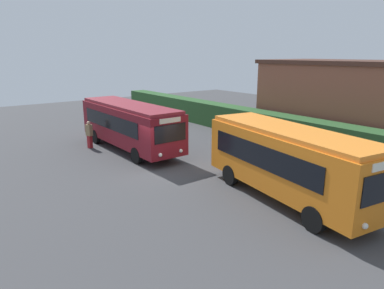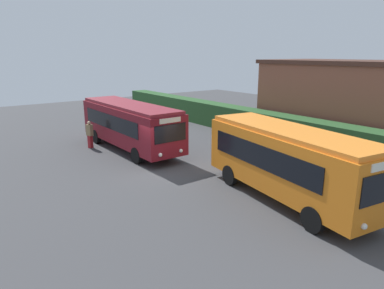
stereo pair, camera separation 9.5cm
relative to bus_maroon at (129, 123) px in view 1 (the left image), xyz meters
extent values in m
plane|color=#424244|center=(4.95, -0.76, -1.82)|extent=(64.00, 64.00, 0.00)
cube|color=maroon|center=(-0.01, 0.00, -0.07)|extent=(9.80, 2.62, 2.40)
cube|color=maroon|center=(-0.01, 0.00, 1.23)|extent=(9.50, 2.41, 0.20)
cube|color=black|center=(-0.32, 1.29, 0.22)|extent=(7.63, 0.10, 0.96)
cube|color=black|center=(-0.30, -1.29, 0.22)|extent=(7.63, 0.10, 0.96)
cube|color=black|center=(4.90, 0.04, 0.22)|extent=(0.06, 2.09, 1.01)
cube|color=silver|center=(4.90, 0.04, 0.95)|extent=(0.05, 1.40, 0.28)
cylinder|color=black|center=(3.02, 1.19, -1.32)|extent=(1.00, 0.29, 1.00)
cylinder|color=black|center=(3.03, -1.15, -1.32)|extent=(1.00, 0.29, 1.00)
cylinder|color=black|center=(-3.05, 1.15, -1.32)|extent=(1.00, 0.29, 1.00)
cylinder|color=black|center=(-3.03, -1.19, -1.32)|extent=(1.00, 0.29, 1.00)
sphere|color=silver|center=(4.91, 0.74, -0.92)|extent=(0.22, 0.22, 0.22)
sphere|color=silver|center=(4.92, -0.66, -0.92)|extent=(0.22, 0.22, 0.22)
cube|color=orange|center=(11.70, 1.67, -0.01)|extent=(8.99, 3.84, 2.51)
cube|color=orange|center=(11.70, 1.67, 1.34)|extent=(8.70, 3.60, 0.20)
cube|color=black|center=(11.60, 2.97, 0.29)|extent=(6.71, 1.10, 1.00)
cube|color=black|center=(11.20, 0.46, 0.29)|extent=(6.71, 1.10, 1.00)
cube|color=black|center=(16.01, 0.98, 0.29)|extent=(0.36, 2.04, 1.05)
cylinder|color=black|center=(14.54, 2.39, -1.32)|extent=(1.03, 0.43, 1.00)
cylinder|color=black|center=(14.18, 0.10, -1.32)|extent=(1.03, 0.43, 1.00)
cylinder|color=black|center=(9.21, 3.23, -1.32)|extent=(1.03, 0.43, 1.00)
cylinder|color=black|center=(8.85, 0.94, -1.32)|extent=(1.03, 0.43, 1.00)
sphere|color=silver|center=(15.92, 0.30, -0.92)|extent=(0.22, 0.22, 0.22)
cube|color=maroon|center=(-2.10, -2.02, -1.38)|extent=(0.36, 0.32, 0.87)
cube|color=olive|center=(-2.10, -2.02, -0.56)|extent=(0.52, 0.39, 0.77)
sphere|color=tan|center=(-2.10, -2.02, -0.06)|extent=(0.24, 0.24, 0.24)
cube|color=#334C8C|center=(-1.43, 2.65, -1.43)|extent=(0.32, 0.30, 0.78)
cube|color=maroon|center=(-1.43, 2.65, -0.70)|extent=(0.48, 0.35, 0.68)
sphere|color=beige|center=(-1.43, 2.65, -0.25)|extent=(0.21, 0.21, 0.21)
cube|color=black|center=(10.38, 5.42, -1.40)|extent=(0.36, 0.32, 0.84)
cube|color=maroon|center=(10.38, 5.42, -0.61)|extent=(0.53, 0.38, 0.74)
sphere|color=#8C6647|center=(10.38, 5.42, -0.12)|extent=(0.23, 0.23, 0.23)
cube|color=#2C552A|center=(4.95, 9.87, -0.81)|extent=(44.00, 1.72, 2.01)
cube|color=brown|center=(7.08, 14.44, 0.97)|extent=(12.09, 6.50, 5.57)
cube|color=#4C2D23|center=(7.08, 14.44, 3.91)|extent=(12.58, 6.76, 0.30)
cone|color=orange|center=(5.84, 4.83, -1.52)|extent=(0.36, 0.36, 0.60)
camera|label=1|loc=(20.71, -10.43, 4.56)|focal=32.52mm
camera|label=2|loc=(20.77, -10.36, 4.56)|focal=32.52mm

